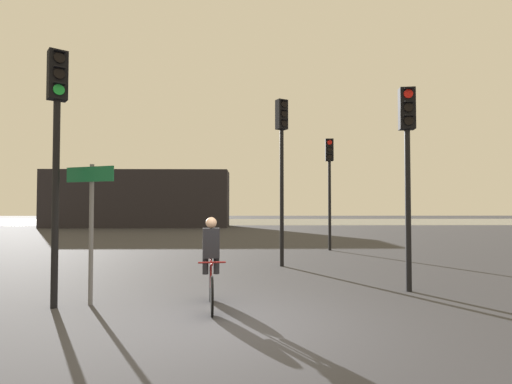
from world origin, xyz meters
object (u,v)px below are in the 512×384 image
object	(u,v)px
traffic_light_center	(282,151)
direction_sign_post	(91,213)
traffic_light_near_left	(57,129)
cyclist	(211,261)
distant_building	(139,199)
traffic_light_near_right	(407,149)
traffic_light_far_right	(329,173)

from	to	relation	value
traffic_light_center	direction_sign_post	xyz separation A→B (m)	(-3.94, -4.54, -1.76)
traffic_light_center	traffic_light_near_left	xyz separation A→B (m)	(-4.50, -4.74, -0.24)
traffic_light_near_left	direction_sign_post	xyz separation A→B (m)	(0.55, 0.20, -1.52)
traffic_light_near_left	direction_sign_post	size ratio (longest dim) A/B	1.79
direction_sign_post	cyclist	world-z (taller)	direction_sign_post
direction_sign_post	traffic_light_near_left	bearing A→B (deg)	42.45
traffic_light_center	direction_sign_post	world-z (taller)	traffic_light_center
traffic_light_center	traffic_light_near_left	distance (m)	6.54
distant_building	direction_sign_post	bearing A→B (deg)	-76.75
traffic_light_near_right	traffic_light_far_right	xyz separation A→B (m)	(-0.11, 7.64, 0.10)
traffic_light_center	direction_sign_post	size ratio (longest dim) A/B	1.93
traffic_light_center	cyclist	distance (m)	5.68
traffic_light_center	traffic_light_far_right	world-z (taller)	traffic_light_center
traffic_light_center	traffic_light_far_right	bearing A→B (deg)	-147.20
traffic_light_near_left	direction_sign_post	world-z (taller)	traffic_light_near_left
traffic_light_far_right	traffic_light_near_left	world-z (taller)	traffic_light_near_left
traffic_light_near_right	direction_sign_post	xyz separation A→B (m)	(-6.35, -1.02, -1.34)
traffic_light_far_right	direction_sign_post	distance (m)	10.77
distant_building	traffic_light_center	size ratio (longest dim) A/B	2.95
traffic_light_near_left	cyclist	distance (m)	3.69
traffic_light_center	direction_sign_post	bearing A→B (deg)	21.03
direction_sign_post	cyclist	distance (m)	2.42
traffic_light_center	cyclist	world-z (taller)	traffic_light_center
traffic_light_center	traffic_light_far_right	xyz separation A→B (m)	(2.30, 4.11, -0.32)
traffic_light_center	traffic_light_near_left	bearing A→B (deg)	18.49
traffic_light_far_right	cyclist	world-z (taller)	traffic_light_far_right
direction_sign_post	cyclist	xyz separation A→B (m)	(2.25, -0.20, -0.88)
traffic_light_near_left	cyclist	size ratio (longest dim) A/B	2.73
traffic_light_near_right	cyclist	bearing A→B (deg)	23.94
traffic_light_near_right	traffic_light_center	xyz separation A→B (m)	(-2.41, 3.52, 0.42)
distant_building	traffic_light_near_left	bearing A→B (deg)	-78.00
traffic_light_near_left	distant_building	bearing A→B (deg)	-114.37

